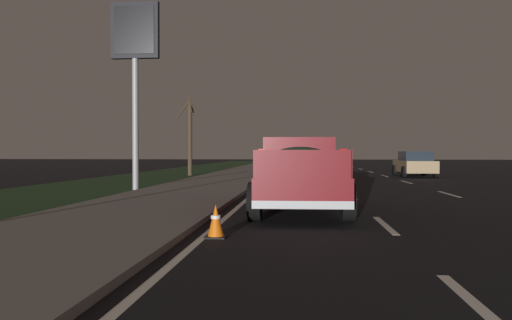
# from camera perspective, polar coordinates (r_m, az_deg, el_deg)

# --- Properties ---
(ground) EXTENTS (144.00, 144.00, 0.00)m
(ground) POSITION_cam_1_polar(r_m,az_deg,el_deg) (27.99, 12.51, -2.13)
(ground) COLOR black
(sidewalk_shoulder) EXTENTS (108.00, 4.00, 0.12)m
(sidewalk_shoulder) POSITION_cam_1_polar(r_m,az_deg,el_deg) (28.06, -2.77, -1.98)
(sidewalk_shoulder) COLOR slate
(sidewalk_shoulder) RESTS_ON ground
(grass_verge) EXTENTS (108.00, 6.00, 0.01)m
(grass_verge) POSITION_cam_1_polar(r_m,az_deg,el_deg) (29.20, -12.54, -2.00)
(grass_verge) COLOR #1E3819
(grass_verge) RESTS_ON ground
(lane_markings) EXTENTS (108.00, 7.04, 0.01)m
(lane_markings) POSITION_cam_1_polar(r_m,az_deg,el_deg) (30.96, 6.10, -1.82)
(lane_markings) COLOR silver
(lane_markings) RESTS_ON ground
(pickup_truck) EXTENTS (5.48, 2.39, 1.87)m
(pickup_truck) POSITION_cam_1_polar(r_m,az_deg,el_deg) (12.16, 5.15, -1.44)
(pickup_truck) COLOR maroon
(pickup_truck) RESTS_ON ground
(sedan_red) EXTENTS (4.44, 2.09, 1.54)m
(sedan_red) POSITION_cam_1_polar(r_m,az_deg,el_deg) (31.24, 5.47, -0.36)
(sedan_red) COLOR maroon
(sedan_red) RESTS_ON ground
(sedan_tan) EXTENTS (4.42, 2.05, 1.54)m
(sedan_tan) POSITION_cam_1_polar(r_m,az_deg,el_deg) (30.67, 18.36, -0.43)
(sedan_tan) COLOR #9E845B
(sedan_tan) RESTS_ON ground
(gas_price_sign) EXTENTS (0.27, 1.90, 7.36)m
(gas_price_sign) POSITION_cam_1_polar(r_m,az_deg,el_deg) (19.84, -14.20, 12.74)
(gas_price_sign) COLOR #99999E
(gas_price_sign) RESTS_ON ground
(bare_tree_far) EXTENTS (1.27, 1.28, 5.16)m
(bare_tree_far) POSITION_cam_1_polar(r_m,az_deg,el_deg) (30.76, -7.89, 2.92)
(bare_tree_far) COLOR #423323
(bare_tree_far) RESTS_ON ground
(traffic_cone_near) EXTENTS (0.36, 0.36, 0.58)m
(traffic_cone_near) POSITION_cam_1_polar(r_m,az_deg,el_deg) (8.40, -4.82, -7.28)
(traffic_cone_near) COLOR black
(traffic_cone_near) RESTS_ON ground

